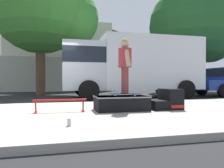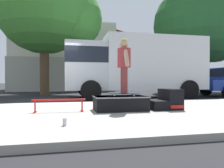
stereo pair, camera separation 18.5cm
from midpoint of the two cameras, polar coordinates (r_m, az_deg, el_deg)
The scene contains 12 objects.
ground_plane at distance 8.23m, azimuth -17.76°, elevation -5.27°, with size 140.00×140.00×0.00m, color black.
sidewalk_slab at distance 5.25m, azimuth -20.10°, elevation -8.08°, with size 50.00×5.00×0.12m, color gray.
skate_box at distance 5.48m, azimuth 1.49°, elevation -4.98°, with size 1.33×0.80×0.36m.
kicker_ramp at distance 5.93m, azimuth 13.35°, elevation -4.29°, with size 0.80×0.74×0.54m.
grind_rail at distance 5.35m, azimuth -14.67°, elevation -4.80°, with size 1.27×0.28×0.31m.
skateboard at distance 5.52m, azimuth 2.49°, elevation -2.60°, with size 0.80×0.36×0.07m.
skater_kid at distance 5.53m, azimuth 2.49°, elevation 6.12°, with size 0.34×0.72×1.41m.
soda_can at distance 3.70m, azimuth -12.79°, elevation -9.91°, with size 0.07×0.07×0.13m.
box_truck at distance 10.95m, azimuth 4.68°, elevation 5.20°, with size 6.91×2.63×3.05m.
street_tree_main at distance 14.51m, azimuth -17.49°, elevation 18.84°, with size 6.56×5.97×8.52m.
street_tree_neighbour at distance 18.17m, azimuth 20.74°, elevation 13.67°, with size 6.80×6.19×8.19m.
house_behind at distance 22.36m, azimuth -13.99°, elevation 9.50°, with size 9.54×8.22×8.40m.
Camera 1 is at (0.49, -8.14, 0.87)m, focal length 34.30 mm.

